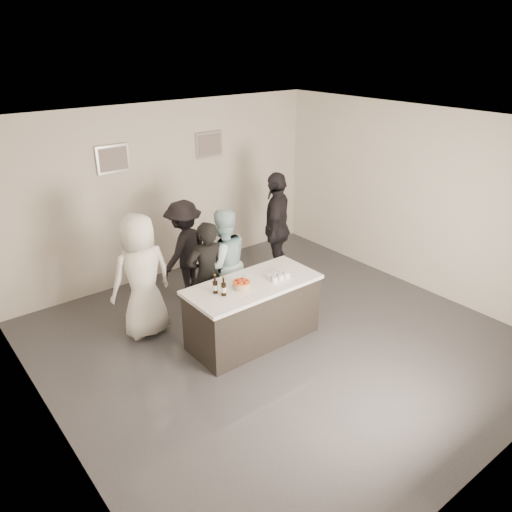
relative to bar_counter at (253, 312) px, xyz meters
name	(u,v)px	position (x,y,z in m)	size (l,w,h in m)	color
floor	(278,341)	(0.24, -0.26, -0.45)	(6.00, 6.00, 0.00)	#3D3D42
ceiling	(282,126)	(0.24, -0.26, 2.55)	(6.00, 6.00, 0.00)	white
wall_back	(166,191)	(0.24, 2.74, 1.05)	(6.00, 0.04, 3.00)	silver
wall_front	(507,348)	(0.24, -3.26, 1.05)	(6.00, 0.04, 3.00)	silver
wall_left	(42,319)	(-2.76, -0.26, 1.05)	(0.04, 6.00, 3.00)	silver
wall_right	(418,200)	(3.24, -0.26, 1.05)	(0.04, 6.00, 3.00)	silver
picture_left	(113,159)	(-0.66, 2.71, 1.75)	(0.54, 0.04, 0.44)	#B2B2B7
picture_right	(209,144)	(1.14, 2.71, 1.75)	(0.54, 0.04, 0.44)	#B2B2B7
bar_counter	(253,312)	(0.00, 0.00, 0.00)	(1.86, 0.86, 0.90)	white
cake	(241,285)	(-0.21, -0.01, 0.49)	(0.24, 0.24, 0.08)	orange
beer_bottle_a	(215,284)	(-0.56, 0.07, 0.58)	(0.07, 0.07, 0.26)	black
beer_bottle_b	(224,286)	(-0.51, -0.04, 0.58)	(0.07, 0.07, 0.26)	black
tumbler_cluster	(278,276)	(0.36, -0.11, 0.49)	(0.30, 0.19, 0.08)	#C36412
candles	(249,297)	(-0.29, -0.28, 0.45)	(0.24, 0.08, 0.01)	pink
person_main_black	(207,276)	(-0.28, 0.72, 0.37)	(0.60, 0.39, 1.63)	black
person_main_blue	(223,263)	(0.10, 0.85, 0.40)	(0.83, 0.65, 1.70)	#AAD2DE
person_guest_left	(142,276)	(-1.10, 1.11, 0.45)	(0.88, 0.58, 1.81)	white
person_guest_right	(277,228)	(1.51, 1.27, 0.52)	(1.13, 0.47, 1.94)	black
person_guest_back	(185,249)	(-0.03, 1.75, 0.36)	(1.05, 0.60, 1.63)	black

